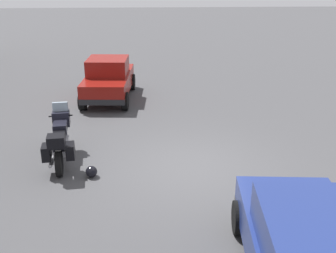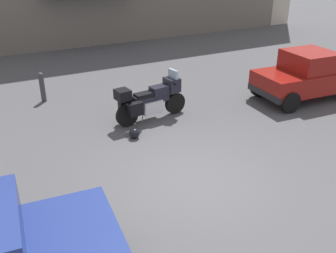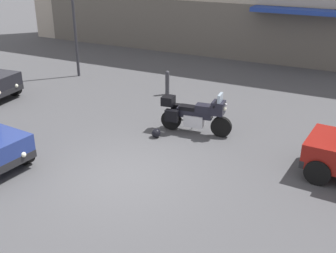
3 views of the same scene
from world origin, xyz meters
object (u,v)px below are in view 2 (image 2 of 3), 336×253
(car_compact_side, at_px, (307,76))
(motorcycle, at_px, (150,100))
(bollard_curbside, at_px, (42,86))
(helmet, at_px, (134,133))

(car_compact_side, bearing_deg, motorcycle, 175.11)
(motorcycle, xyz_separation_m, bollard_curbside, (-2.44, 2.89, -0.11))
(motorcycle, distance_m, bollard_curbside, 3.79)
(helmet, relative_size, car_compact_side, 0.08)
(motorcycle, bearing_deg, bollard_curbside, 123.42)
(bollard_curbside, bearing_deg, car_compact_side, -25.76)
(helmet, xyz_separation_m, bollard_curbside, (-1.56, 3.76, 0.37))
(car_compact_side, relative_size, bollard_curbside, 3.68)
(car_compact_side, distance_m, bollard_curbside, 8.49)
(motorcycle, height_order, bollard_curbside, motorcycle)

